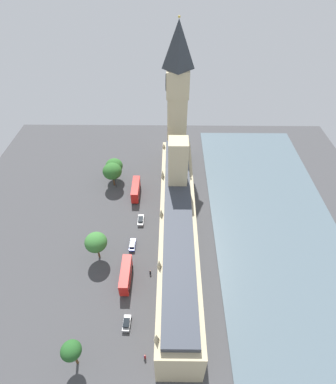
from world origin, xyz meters
name	(u,v)px	position (x,y,z in m)	size (l,w,h in m)	color
ground_plane	(171,243)	(0.00, 0.00, 0.00)	(146.12, 146.12, 0.00)	#424244
river_thames	(281,244)	(-34.30, 0.00, 0.12)	(40.85, 131.51, 0.25)	slate
parliament_building	(177,224)	(-1.99, -1.12, 7.52)	(10.50, 76.12, 28.78)	#CCBA8E
clock_tower	(177,97)	(-2.08, -44.32, 27.76)	(8.21, 8.21, 53.69)	#CCBA8E
double_decker_bus_corner	(136,189)	(12.76, -22.28, 2.63)	(2.68, 10.51, 4.75)	red
car_white_midblock	(141,220)	(10.01, -8.84, 0.89)	(2.01, 4.57, 1.74)	silver
car_blue_kerbside	(132,245)	(11.77, 1.47, 0.89)	(1.84, 4.66, 1.74)	navy
double_decker_bus_opposite_hall	(126,275)	(12.29, 13.08, 2.63)	(2.66, 10.50, 4.75)	red
car_silver_leading	(127,323)	(10.80, 25.70, 0.88)	(1.97, 4.13, 1.74)	#B7B7BC
pedestrian_by_river_gate	(145,357)	(5.74, 33.29, 0.75)	(0.67, 0.59, 1.67)	maroon
pedestrian_trailing	(150,272)	(5.75, 11.03, 0.76)	(0.51, 0.61, 1.69)	black
plane_tree_under_trees	(96,242)	(21.26, 5.47, 6.99)	(6.37, 6.37, 9.73)	brown
plane_tree_near_tower	(114,166)	(21.56, -31.68, 6.02)	(6.45, 6.45, 8.79)	brown
plane_tree_far_end	(112,171)	(21.61, -27.66, 6.64)	(6.97, 6.97, 9.63)	brown
plane_tree_slot_10	(71,351)	(21.02, 34.44, 6.99)	(4.49, 4.49, 8.99)	brown
street_lamp_slot_11	(115,178)	(20.74, -26.51, 4.31)	(0.56, 0.56, 6.14)	black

